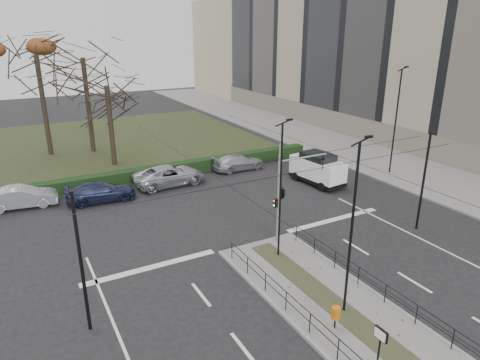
# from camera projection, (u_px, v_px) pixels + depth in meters

# --- Properties ---
(ground) EXTENTS (140.00, 140.00, 0.00)m
(ground) POSITION_uv_depth(u_px,v_px,m) (310.00, 288.00, 20.04)
(ground) COLOR black
(ground) RESTS_ON ground
(median_island) EXTENTS (4.40, 15.00, 0.14)m
(median_island) POSITION_uv_depth(u_px,v_px,m) (347.00, 317.00, 17.96)
(median_island) COLOR slate
(median_island) RESTS_ON ground
(sidewalk_east) EXTENTS (8.00, 90.00, 0.14)m
(sidewalk_east) POSITION_uv_depth(u_px,v_px,m) (318.00, 140.00, 46.35)
(sidewalk_east) COLOR slate
(sidewalk_east) RESTS_ON ground
(park) EXTENTS (38.00, 26.00, 0.10)m
(park) POSITION_uv_depth(u_px,v_px,m) (71.00, 147.00, 43.75)
(park) COLOR #252E17
(park) RESTS_ON ground
(hedge) EXTENTS (38.00, 1.00, 1.00)m
(hedge) POSITION_uv_depth(u_px,v_px,m) (97.00, 181.00, 32.53)
(hedge) COLOR black
(hedge) RESTS_ON ground
(apartment_block) EXTENTS (13.09, 52.10, 21.64)m
(apartment_block) POSITION_uv_depth(u_px,v_px,m) (382.00, 38.00, 49.02)
(apartment_block) COLOR tan
(apartment_block) RESTS_ON ground
(median_railing) EXTENTS (4.14, 13.24, 0.92)m
(median_railing) POSITION_uv_depth(u_px,v_px,m) (350.00, 300.00, 17.57)
(median_railing) COLOR black
(median_railing) RESTS_ON median_island
(catenary) EXTENTS (20.00, 34.00, 6.00)m
(catenary) POSITION_uv_depth(u_px,v_px,m) (293.00, 209.00, 20.23)
(catenary) COLOR black
(catenary) RESTS_ON ground
(traffic_light) EXTENTS (3.46, 1.97, 5.10)m
(traffic_light) POSITION_uv_depth(u_px,v_px,m) (283.00, 191.00, 23.36)
(traffic_light) COLOR gray
(traffic_light) RESTS_ON median_island
(litter_bin) EXTENTS (0.37, 0.37, 0.95)m
(litter_bin) POSITION_uv_depth(u_px,v_px,m) (336.00, 313.00, 16.99)
(litter_bin) COLOR black
(litter_bin) RESTS_ON median_island
(info_panel) EXTENTS (0.12, 0.53, 2.05)m
(info_panel) POSITION_uv_depth(u_px,v_px,m) (380.00, 340.00, 14.17)
(info_panel) COLOR black
(info_panel) RESTS_ON median_island
(streetlamp_median_near) EXTENTS (0.63, 0.13, 7.60)m
(streetlamp_median_near) POSITION_uv_depth(u_px,v_px,m) (352.00, 228.00, 16.98)
(streetlamp_median_near) COLOR black
(streetlamp_median_near) RESTS_ON median_island
(streetlamp_median_far) EXTENTS (0.61, 0.12, 7.28)m
(streetlamp_median_far) POSITION_uv_depth(u_px,v_px,m) (281.00, 190.00, 21.50)
(streetlamp_median_far) COLOR black
(streetlamp_median_far) RESTS_ON median_island
(streetlamp_sidewalk) EXTENTS (0.72, 0.15, 8.60)m
(streetlamp_sidewalk) POSITION_uv_depth(u_px,v_px,m) (396.00, 121.00, 34.31)
(streetlamp_sidewalk) COLOR black
(streetlamp_sidewalk) RESTS_ON sidewalk_east
(parked_car_second) EXTENTS (4.64, 2.08, 1.48)m
(parked_car_second) POSITION_uv_depth(u_px,v_px,m) (22.00, 197.00, 28.88)
(parked_car_second) COLOR #A7A9AF
(parked_car_second) RESTS_ON ground
(parked_car_third) EXTENTS (4.86, 2.30, 1.37)m
(parked_car_third) POSITION_uv_depth(u_px,v_px,m) (101.00, 192.00, 29.95)
(parked_car_third) COLOR #1C2242
(parked_car_third) RESTS_ON ground
(parked_car_fourth) EXTENTS (5.64, 2.86, 1.53)m
(parked_car_fourth) POSITION_uv_depth(u_px,v_px,m) (170.00, 175.00, 33.08)
(parked_car_fourth) COLOR #A7A9AF
(parked_car_fourth) RESTS_ON ground
(white_van) EXTENTS (2.48, 4.74, 2.43)m
(white_van) POSITION_uv_depth(u_px,v_px,m) (317.00, 168.00, 33.23)
(white_van) COLOR white
(white_van) RESTS_ON ground
(rust_tree) EXTENTS (8.98, 8.98, 12.08)m
(rust_tree) POSITION_uv_depth(u_px,v_px,m) (36.00, 55.00, 38.01)
(rust_tree) COLOR black
(rust_tree) RESTS_ON park
(bare_tree_center) EXTENTS (8.61, 8.61, 11.78)m
(bare_tree_center) POSITION_uv_depth(u_px,v_px,m) (83.00, 65.00, 39.34)
(bare_tree_center) COLOR black
(bare_tree_center) RESTS_ON park
(bare_tree_near) EXTENTS (6.47, 6.47, 9.15)m
(bare_tree_near) POSITION_uv_depth(u_px,v_px,m) (107.00, 92.00, 35.87)
(bare_tree_near) COLOR black
(bare_tree_near) RESTS_ON park
(parked_car_fifth) EXTENTS (4.57, 1.86, 1.33)m
(parked_car_fifth) POSITION_uv_depth(u_px,v_px,m) (238.00, 162.00, 36.68)
(parked_car_fifth) COLOR #A7A9AF
(parked_car_fifth) RESTS_ON ground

